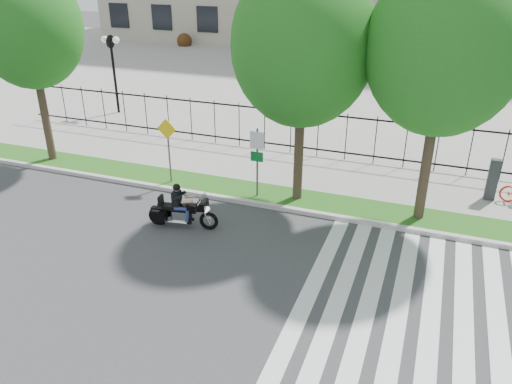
% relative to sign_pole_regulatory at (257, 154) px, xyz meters
% --- Properties ---
extents(ground, '(120.00, 120.00, 0.00)m').
position_rel_sign_pole_regulatory_xyz_m(ground, '(1.02, -4.58, -1.74)').
color(ground, '#38383A').
rests_on(ground, ground).
extents(curb, '(60.00, 0.20, 0.15)m').
position_rel_sign_pole_regulatory_xyz_m(curb, '(1.02, -0.48, -1.66)').
color(curb, '#B7B4AC').
rests_on(curb, ground).
extents(grass_verge, '(60.00, 1.50, 0.15)m').
position_rel_sign_pole_regulatory_xyz_m(grass_verge, '(1.02, 0.37, -1.66)').
color(grass_verge, '#1B4D13').
rests_on(grass_verge, ground).
extents(sidewalk, '(60.00, 3.50, 0.15)m').
position_rel_sign_pole_regulatory_xyz_m(sidewalk, '(1.02, 2.87, -1.66)').
color(sidewalk, gray).
rests_on(sidewalk, ground).
extents(plaza, '(80.00, 34.00, 0.10)m').
position_rel_sign_pole_regulatory_xyz_m(plaza, '(1.02, 20.42, -1.69)').
color(plaza, gray).
rests_on(plaza, ground).
extents(crosswalk_stripes, '(5.70, 8.00, 0.01)m').
position_rel_sign_pole_regulatory_xyz_m(crosswalk_stripes, '(5.85, -4.58, -1.73)').
color(crosswalk_stripes, silver).
rests_on(crosswalk_stripes, ground).
extents(iron_fence, '(30.00, 0.06, 2.00)m').
position_rel_sign_pole_regulatory_xyz_m(iron_fence, '(1.02, 4.62, -0.59)').
color(iron_fence, black).
rests_on(iron_fence, sidewalk).
extents(lamp_post_left, '(1.06, 0.70, 4.25)m').
position_rel_sign_pole_regulatory_xyz_m(lamp_post_left, '(-10.98, 7.42, 1.47)').
color(lamp_post_left, black).
rests_on(lamp_post_left, ground).
extents(street_tree_0, '(4.08, 4.08, 7.69)m').
position_rel_sign_pole_regulatory_xyz_m(street_tree_0, '(-9.42, 0.37, 3.74)').
color(street_tree_0, '#3B2820').
rests_on(street_tree_0, grass_verge).
extents(street_tree_1, '(4.56, 4.56, 7.92)m').
position_rel_sign_pole_regulatory_xyz_m(street_tree_1, '(1.38, 0.37, 3.69)').
color(street_tree_1, '#3B2820').
rests_on(street_tree_1, grass_verge).
extents(street_tree_2, '(4.50, 4.50, 8.03)m').
position_rel_sign_pole_regulatory_xyz_m(street_tree_2, '(5.54, 0.37, 3.84)').
color(street_tree_2, '#3B2820').
rests_on(street_tree_2, grass_verge).
extents(sign_pole_regulatory, '(0.50, 0.09, 2.50)m').
position_rel_sign_pole_regulatory_xyz_m(sign_pole_regulatory, '(0.00, 0.00, 0.00)').
color(sign_pole_regulatory, '#59595B').
rests_on(sign_pole_regulatory, grass_verge).
extents(sign_pole_warning, '(0.78, 0.09, 2.49)m').
position_rel_sign_pole_regulatory_xyz_m(sign_pole_warning, '(-3.50, 0.00, 0.00)').
color(sign_pole_warning, '#59595B').
rests_on(sign_pole_warning, grass_verge).
extents(motorcycle_rider, '(2.34, 0.85, 1.81)m').
position_rel_sign_pole_regulatory_xyz_m(motorcycle_rider, '(-1.54, -2.72, -1.14)').
color(motorcycle_rider, black).
rests_on(motorcycle_rider, ground).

